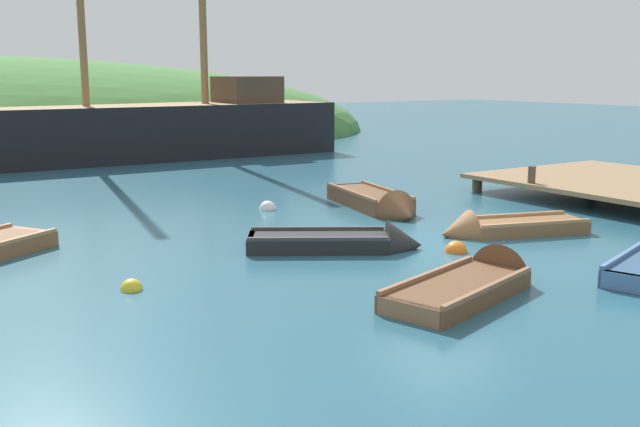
{
  "coord_description": "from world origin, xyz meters",
  "views": [
    {
      "loc": [
        -9.63,
        -10.45,
        3.34
      ],
      "look_at": [
        -1.21,
        2.51,
        0.36
      ],
      "focal_mm": 40.81,
      "sensor_mm": 36.0,
      "label": 1
    }
  ],
  "objects_px": {
    "rowboat_far": "(501,230)",
    "rowboat_center": "(378,205)",
    "sailing_ship": "(159,137)",
    "buoy_orange": "(456,252)",
    "buoy_yellow": "(132,290)",
    "buoy_white": "(268,209)",
    "rowboat_outer_right": "(477,285)",
    "rowboat_portside": "(347,245)"
  },
  "relations": [
    {
      "from": "rowboat_far",
      "to": "buoy_white",
      "type": "relative_size",
      "value": 7.72
    },
    {
      "from": "sailing_ship",
      "to": "rowboat_portside",
      "type": "relative_size",
      "value": 5.17
    },
    {
      "from": "buoy_orange",
      "to": "buoy_white",
      "type": "bearing_deg",
      "value": 98.49
    },
    {
      "from": "rowboat_portside",
      "to": "rowboat_outer_right",
      "type": "relative_size",
      "value": 0.96
    },
    {
      "from": "rowboat_center",
      "to": "rowboat_outer_right",
      "type": "relative_size",
      "value": 1.09
    },
    {
      "from": "buoy_yellow",
      "to": "buoy_white",
      "type": "bearing_deg",
      "value": 43.46
    },
    {
      "from": "rowboat_far",
      "to": "buoy_orange",
      "type": "height_order",
      "value": "rowboat_far"
    },
    {
      "from": "sailing_ship",
      "to": "buoy_orange",
      "type": "relative_size",
      "value": 40.76
    },
    {
      "from": "buoy_white",
      "to": "rowboat_outer_right",
      "type": "bearing_deg",
      "value": -94.35
    },
    {
      "from": "rowboat_portside",
      "to": "rowboat_outer_right",
      "type": "height_order",
      "value": "rowboat_outer_right"
    },
    {
      "from": "rowboat_far",
      "to": "buoy_orange",
      "type": "relative_size",
      "value": 7.88
    },
    {
      "from": "rowboat_far",
      "to": "rowboat_center",
      "type": "xyz_separation_m",
      "value": [
        -0.51,
        3.59,
        0.06
      ]
    },
    {
      "from": "rowboat_far",
      "to": "rowboat_center",
      "type": "height_order",
      "value": "rowboat_center"
    },
    {
      "from": "sailing_ship",
      "to": "buoy_orange",
      "type": "xyz_separation_m",
      "value": [
        -1.03,
        -18.32,
        -0.84
      ]
    },
    {
      "from": "rowboat_center",
      "to": "rowboat_outer_right",
      "type": "height_order",
      "value": "rowboat_center"
    },
    {
      "from": "rowboat_center",
      "to": "rowboat_outer_right",
      "type": "bearing_deg",
      "value": -13.16
    },
    {
      "from": "rowboat_center",
      "to": "rowboat_portside",
      "type": "bearing_deg",
      "value": -34.49
    },
    {
      "from": "rowboat_far",
      "to": "rowboat_center",
      "type": "relative_size",
      "value": 0.88
    },
    {
      "from": "rowboat_center",
      "to": "buoy_orange",
      "type": "relative_size",
      "value": 9.0
    },
    {
      "from": "buoy_orange",
      "to": "buoy_yellow",
      "type": "bearing_deg",
      "value": 170.91
    },
    {
      "from": "rowboat_portside",
      "to": "rowboat_far",
      "type": "xyz_separation_m",
      "value": [
        3.52,
        -0.66,
        -0.01
      ]
    },
    {
      "from": "rowboat_portside",
      "to": "rowboat_center",
      "type": "distance_m",
      "value": 4.2
    },
    {
      "from": "sailing_ship",
      "to": "buoy_orange",
      "type": "height_order",
      "value": "sailing_ship"
    },
    {
      "from": "rowboat_outer_right",
      "to": "buoy_yellow",
      "type": "xyz_separation_m",
      "value": [
        -4.54,
        2.98,
        -0.08
      ]
    },
    {
      "from": "rowboat_portside",
      "to": "buoy_orange",
      "type": "relative_size",
      "value": 7.89
    },
    {
      "from": "rowboat_far",
      "to": "buoy_yellow",
      "type": "bearing_deg",
      "value": 14.91
    },
    {
      "from": "buoy_yellow",
      "to": "buoy_white",
      "type": "relative_size",
      "value": 0.81
    },
    {
      "from": "sailing_ship",
      "to": "rowboat_portside",
      "type": "height_order",
      "value": "sailing_ship"
    },
    {
      "from": "sailing_ship",
      "to": "rowboat_portside",
      "type": "distance_m",
      "value": 17.23
    },
    {
      "from": "rowboat_outer_right",
      "to": "buoy_orange",
      "type": "xyz_separation_m",
      "value": [
        1.47,
        2.02,
        -0.08
      ]
    },
    {
      "from": "sailing_ship",
      "to": "rowboat_far",
      "type": "xyz_separation_m",
      "value": [
        0.87,
        -17.67,
        -0.76
      ]
    },
    {
      "from": "buoy_yellow",
      "to": "buoy_orange",
      "type": "distance_m",
      "value": 6.08
    },
    {
      "from": "buoy_yellow",
      "to": "buoy_white",
      "type": "xyz_separation_m",
      "value": [
        5.14,
        4.87,
        0.0
      ]
    },
    {
      "from": "rowboat_portside",
      "to": "buoy_yellow",
      "type": "height_order",
      "value": "rowboat_portside"
    },
    {
      "from": "rowboat_portside",
      "to": "rowboat_far",
      "type": "height_order",
      "value": "rowboat_portside"
    },
    {
      "from": "rowboat_far",
      "to": "rowboat_portside",
      "type": "bearing_deg",
      "value": 6.55
    },
    {
      "from": "sailing_ship",
      "to": "rowboat_center",
      "type": "bearing_deg",
      "value": 92.81
    },
    {
      "from": "sailing_ship",
      "to": "buoy_yellow",
      "type": "distance_m",
      "value": 18.74
    },
    {
      "from": "sailing_ship",
      "to": "rowboat_outer_right",
      "type": "bearing_deg",
      "value": 84.37
    },
    {
      "from": "rowboat_far",
      "to": "buoy_white",
      "type": "distance_m",
      "value": 5.88
    },
    {
      "from": "rowboat_outer_right",
      "to": "buoy_white",
      "type": "relative_size",
      "value": 8.08
    },
    {
      "from": "buoy_yellow",
      "to": "rowboat_center",
      "type": "bearing_deg",
      "value": 23.86
    }
  ]
}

